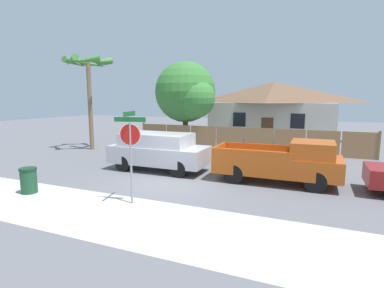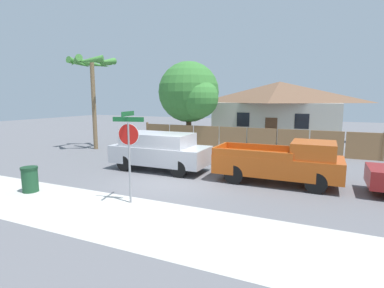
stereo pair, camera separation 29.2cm
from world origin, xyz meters
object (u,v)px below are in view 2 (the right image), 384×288
(red_suv, at_px, (160,150))
(trash_bin, at_px, (30,179))
(palm_tree, at_px, (92,70))
(house, at_px, (279,109))
(stop_sign, at_px, (129,141))
(oak_tree, at_px, (191,93))
(orange_pickup, at_px, (282,162))

(red_suv, height_order, trash_bin, red_suv)
(palm_tree, bearing_deg, house, 45.44)
(palm_tree, xyz_separation_m, red_suv, (7.18, -3.52, -4.33))
(house, bearing_deg, red_suv, -103.42)
(house, xyz_separation_m, stop_sign, (-1.92, -18.70, -0.45))
(house, xyz_separation_m, red_suv, (-3.40, -14.26, -1.54))
(stop_sign, distance_m, trash_bin, 4.43)
(oak_tree, bearing_deg, house, 50.52)
(oak_tree, distance_m, trash_bin, 13.24)
(oak_tree, bearing_deg, trash_bin, -93.08)
(trash_bin, bearing_deg, palm_tree, 118.18)
(house, bearing_deg, stop_sign, -95.86)
(red_suv, bearing_deg, stop_sign, -71.83)
(oak_tree, height_order, palm_tree, palm_tree)
(house, height_order, oak_tree, oak_tree)
(oak_tree, xyz_separation_m, orange_pickup, (7.66, -7.79, -2.93))
(house, distance_m, trash_bin, 20.28)
(palm_tree, bearing_deg, red_suv, -26.12)
(palm_tree, xyz_separation_m, trash_bin, (4.56, -8.52, -4.84))
(house, distance_m, oak_tree, 8.48)
(trash_bin, bearing_deg, red_suv, 62.37)
(oak_tree, relative_size, orange_pickup, 1.23)
(palm_tree, bearing_deg, stop_sign, -42.57)
(palm_tree, distance_m, red_suv, 9.09)
(red_suv, xyz_separation_m, trash_bin, (-2.62, -5.00, -0.50))
(palm_tree, height_order, trash_bin, palm_tree)
(oak_tree, height_order, orange_pickup, oak_tree)
(oak_tree, height_order, stop_sign, oak_tree)
(palm_tree, xyz_separation_m, orange_pickup, (12.91, -3.52, -4.43))
(orange_pickup, distance_m, stop_sign, 6.26)
(house, bearing_deg, orange_pickup, -80.74)
(house, bearing_deg, trash_bin, -107.35)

